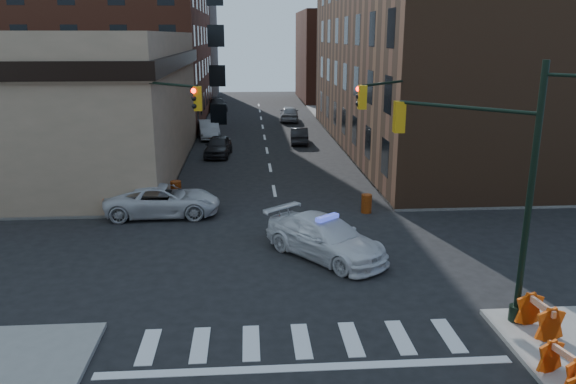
{
  "coord_description": "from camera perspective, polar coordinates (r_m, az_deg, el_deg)",
  "views": [
    {
      "loc": [
        -1.47,
        -21.64,
        8.8
      ],
      "look_at": [
        0.22,
        1.87,
        2.2
      ],
      "focal_mm": 35.0,
      "sensor_mm": 36.0,
      "label": 1
    }
  ],
  "objects": [
    {
      "name": "signal_pole_ne",
      "position": [
        28.32,
        10.95,
        6.29
      ],
      "size": [
        3.67,
        3.58,
        8.0
      ],
      "rotation": [
        0.0,
        0.0,
        -2.36
      ],
      "color": "black",
      "rests_on": "sidewalk_ne"
    },
    {
      "name": "parked_car_enear",
      "position": [
        47.45,
        1.14,
        5.77
      ],
      "size": [
        1.65,
        4.14,
        1.34
      ],
      "primitive_type": "imported",
      "rotation": [
        0.0,
        0.0,
        3.08
      ],
      "color": "black",
      "rests_on": "ground"
    },
    {
      "name": "barricade_nw_a",
      "position": [
        29.49,
        -17.25,
        -1.21
      ],
      "size": [
        1.34,
        0.87,
        0.92
      ],
      "primitive_type": null,
      "rotation": [
        0.0,
        0.0,
        0.22
      ],
      "color": "red",
      "rests_on": "sidewalk_nw"
    },
    {
      "name": "tree_ne_far",
      "position": [
        56.61,
        5.09,
        10.2
      ],
      "size": [
        3.0,
        3.0,
        4.85
      ],
      "color": "black",
      "rests_on": "sidewalk_ne"
    },
    {
      "name": "signal_pole_se",
      "position": [
        18.27,
        20.29,
        1.41
      ],
      "size": [
        5.4,
        5.27,
        8.0
      ],
      "rotation": [
        0.0,
        0.0,
        2.36
      ],
      "color": "black",
      "rests_on": "sidewalk_se"
    },
    {
      "name": "sidewalk_nw",
      "position": [
        59.14,
        -25.55,
        5.63
      ],
      "size": [
        34.0,
        54.5,
        0.15
      ],
      "primitive_type": "cube",
      "color": "gray",
      "rests_on": "ground"
    },
    {
      "name": "barricade_nw_b",
      "position": [
        32.22,
        -21.35,
        -0.2
      ],
      "size": [
        1.3,
        0.83,
        0.91
      ],
      "primitive_type": null,
      "rotation": [
        0.0,
        0.0,
        0.2
      ],
      "color": "red",
      "rests_on": "sidewalk_nw"
    },
    {
      "name": "ground",
      "position": [
        23.41,
        -0.22,
        -6.44
      ],
      "size": [
        140.0,
        140.0,
        0.0
      ],
      "primitive_type": "plane",
      "color": "black",
      "rests_on": "ground"
    },
    {
      "name": "bank_building",
      "position": [
        41.4,
        -26.41,
        8.07
      ],
      "size": [
        22.0,
        22.0,
        9.0
      ],
      "primitive_type": "cube",
      "color": "#9A7F65",
      "rests_on": "ground"
    },
    {
      "name": "parked_car_wdeep",
      "position": [
        69.08,
        -7.17,
        8.81
      ],
      "size": [
        2.7,
        5.27,
        1.46
      ],
      "primitive_type": "imported",
      "rotation": [
        0.0,
        0.0,
        0.13
      ],
      "color": "black",
      "rests_on": "ground"
    },
    {
      "name": "police_car",
      "position": [
        23.03,
        3.83,
        -4.66
      ],
      "size": [
        5.34,
        5.86,
        1.64
      ],
      "primitive_type": "imported",
      "rotation": [
        0.0,
        0.0,
        0.68
      ],
      "color": "silver",
      "rests_on": "ground"
    },
    {
      "name": "tree_ne_near",
      "position": [
        48.77,
        6.59,
        9.29
      ],
      "size": [
        3.0,
        3.0,
        4.85
      ],
      "color": "black",
      "rests_on": "sidewalk_ne"
    },
    {
      "name": "pickup",
      "position": [
        28.91,
        -12.57,
        -0.83
      ],
      "size": [
        5.72,
        2.73,
        1.58
      ],
      "primitive_type": "imported",
      "rotation": [
        0.0,
        0.0,
        1.59
      ],
      "color": "silver",
      "rests_on": "ground"
    },
    {
      "name": "barrel_bank",
      "position": [
        31.6,
        -11.3,
        0.16
      ],
      "size": [
        0.65,
        0.65,
        1.06
      ],
      "primitive_type": "cylinder",
      "rotation": [
        0.0,
        0.0,
        -0.1
      ],
      "color": "red",
      "rests_on": "ground"
    },
    {
      "name": "filler_ne",
      "position": [
        81.18,
        7.06,
        13.55
      ],
      "size": [
        16.0,
        16.0,
        12.0
      ],
      "primitive_type": "cube",
      "color": "#5F2D1E",
      "rests_on": "ground"
    },
    {
      "name": "barricade_se_b",
      "position": [
        16.69,
        26.18,
        -15.58
      ],
      "size": [
        0.88,
        1.3,
        0.89
      ],
      "primitive_type": null,
      "rotation": [
        0.0,
        0.0,
        1.83
      ],
      "color": "#D6520A",
      "rests_on": "sidewalk_se"
    },
    {
      "name": "pedestrian_a",
      "position": [
        32.26,
        -20.54,
        0.78
      ],
      "size": [
        0.8,
        0.68,
        1.86
      ],
      "primitive_type": "imported",
      "rotation": [
        0.0,
        0.0,
        -0.42
      ],
      "color": "black",
      "rests_on": "sidewalk_nw"
    },
    {
      "name": "pedestrian_b",
      "position": [
        31.56,
        -16.4,
        0.77
      ],
      "size": [
        1.1,
        1.04,
        1.8
      ],
      "primitive_type": "imported",
      "rotation": [
        0.0,
        0.0,
        0.57
      ],
      "color": "black",
      "rests_on": "sidewalk_nw"
    },
    {
      "name": "parked_car_efar",
      "position": [
        59.9,
        0.13,
        7.97
      ],
      "size": [
        2.21,
        4.87,
        1.62
      ],
      "primitive_type": "imported",
      "rotation": [
        0.0,
        0.0,
        3.08
      ],
      "color": "#9A9CA2",
      "rests_on": "ground"
    },
    {
      "name": "sidewalk_ne",
      "position": [
        60.28,
        20.01,
        6.38
      ],
      "size": [
        34.0,
        54.5,
        0.15
      ],
      "primitive_type": "cube",
      "color": "gray",
      "rests_on": "ground"
    },
    {
      "name": "apartment_block",
      "position": [
        64.03,
        -20.54,
        17.57
      ],
      "size": [
        25.0,
        25.0,
        24.0
      ],
      "primitive_type": "cube",
      "color": "#5F2D1E",
      "rests_on": "ground"
    },
    {
      "name": "barricade_se_a",
      "position": [
        18.79,
        24.17,
        -11.53
      ],
      "size": [
        0.83,
        1.41,
        1.01
      ],
      "primitive_type": null,
      "rotation": [
        0.0,
        0.0,
        1.69
      ],
      "color": "orange",
      "rests_on": "sidewalk_se"
    },
    {
      "name": "barrel_road",
      "position": [
        29.04,
        7.97,
        -1.17
      ],
      "size": [
        0.71,
        0.71,
        0.95
      ],
      "primitive_type": "cylinder",
      "rotation": [
        0.0,
        0.0,
        0.43
      ],
      "color": "#EC4C0B",
      "rests_on": "ground"
    },
    {
      "name": "commercial_row_ne",
      "position": [
        46.49,
        14.39,
        12.95
      ],
      "size": [
        14.0,
        34.0,
        14.0
      ],
      "primitive_type": "cube",
      "color": "#4C301E",
      "rests_on": "ground"
    },
    {
      "name": "pedestrian_c",
      "position": [
        31.91,
        -21.64,
        0.64
      ],
      "size": [
        1.21,
        0.59,
        1.99
      ],
      "primitive_type": "imported",
      "rotation": [
        0.0,
        0.0,
        0.09
      ],
      "color": "#202431",
      "rests_on": "sidewalk_nw"
    },
    {
      "name": "filler_nw",
      "position": [
        84.89,
        -14.46,
        14.63
      ],
      "size": [
        20.0,
        18.0,
        16.0
      ],
      "primitive_type": "cube",
      "color": "#52443C",
      "rests_on": "ground"
    },
    {
      "name": "parked_car_wnear",
      "position": [
        42.67,
        -7.1,
        4.65
      ],
      "size": [
        2.17,
        4.58,
        1.51
      ],
      "primitive_type": "imported",
      "rotation": [
        0.0,
        0.0,
        -0.09
      ],
      "color": "black",
      "rests_on": "ground"
    },
    {
      "name": "parked_car_wfar",
      "position": [
        50.27,
        -8.02,
        6.32
      ],
      "size": [
        2.24,
        4.96,
        1.58
      ],
      "primitive_type": "imported",
      "rotation": [
        0.0,
        0.0,
        0.12
      ],
      "color": "#999CA1",
      "rests_on": "ground"
    },
    {
      "name": "signal_pole_nw",
      "position": [
        27.69,
        -13.24,
        5.95
      ],
      "size": [
        3.58,
        3.67,
        8.0
      ],
      "rotation": [
        0.0,
        0.0,
        -0.79
      ],
      "color": "black",
      "rests_on": "sidewalk_nw"
    }
  ]
}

